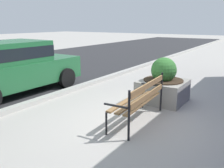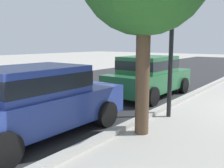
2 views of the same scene
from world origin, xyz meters
name	(u,v)px [view 2 (image 2 of 2)]	position (x,y,z in m)	size (l,w,h in m)	color
street_surface	(85,88)	(0.00, 7.50, 0.00)	(60.00, 9.00, 0.01)	#2D2D30
curb_stone	(180,100)	(0.00, 2.90, 0.06)	(60.00, 0.20, 0.12)	#B2AFA8
parked_car_blue	(37,99)	(-5.03, 4.24, 0.84)	(4.13, 1.97, 1.56)	navy
parked_car_green	(149,75)	(0.15, 4.24, 0.84)	(4.13, 1.97, 1.56)	#236638
lamp_post	(172,24)	(-1.93, 2.48, 2.55)	(0.32, 0.32, 3.90)	black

